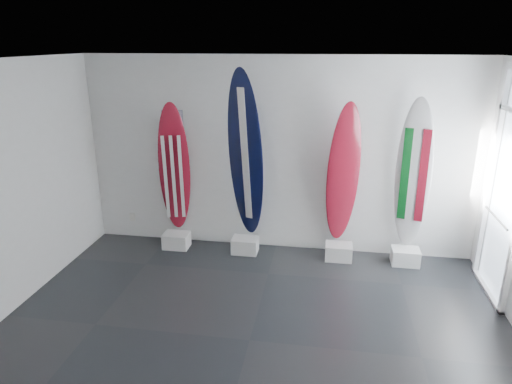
% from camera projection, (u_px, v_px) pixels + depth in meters
% --- Properties ---
extents(floor, '(6.00, 6.00, 0.00)m').
position_uv_depth(floor, '(250.00, 340.00, 5.08)').
color(floor, black).
rests_on(floor, ground).
extents(ceiling, '(6.00, 6.00, 0.00)m').
position_uv_depth(ceiling, '(248.00, 62.00, 4.12)').
color(ceiling, white).
rests_on(ceiling, wall_back).
extents(wall_back, '(6.00, 0.00, 6.00)m').
position_uv_depth(wall_back, '(278.00, 156.00, 6.94)').
color(wall_back, silver).
rests_on(wall_back, ground).
extents(display_block_usa, '(0.40, 0.30, 0.24)m').
position_uv_depth(display_block_usa, '(177.00, 240.00, 7.32)').
color(display_block_usa, silver).
rests_on(display_block_usa, floor).
extents(surfboard_usa, '(0.56, 0.50, 2.12)m').
position_uv_depth(surfboard_usa, '(174.00, 169.00, 7.04)').
color(surfboard_usa, maroon).
rests_on(surfboard_usa, display_block_usa).
extents(display_block_navy, '(0.40, 0.30, 0.24)m').
position_uv_depth(display_block_navy, '(245.00, 245.00, 7.15)').
color(display_block_navy, silver).
rests_on(display_block_navy, floor).
extents(surfboard_navy, '(0.68, 0.55, 2.61)m').
position_uv_depth(surfboard_navy, '(246.00, 156.00, 6.79)').
color(surfboard_navy, black).
rests_on(surfboard_navy, display_block_navy).
extents(display_block_swiss, '(0.40, 0.30, 0.24)m').
position_uv_depth(display_block_swiss, '(339.00, 252.00, 6.93)').
color(display_block_swiss, silver).
rests_on(display_block_swiss, floor).
extents(surfboard_swiss, '(0.56, 0.46, 2.17)m').
position_uv_depth(surfboard_swiss, '(343.00, 175.00, 6.64)').
color(surfboard_swiss, maroon).
rests_on(surfboard_swiss, display_block_swiss).
extents(display_block_italy, '(0.40, 0.30, 0.24)m').
position_uv_depth(display_block_italy, '(405.00, 256.00, 6.78)').
color(display_block_italy, silver).
rests_on(display_block_italy, floor).
extents(surfboard_italy, '(0.53, 0.32, 2.24)m').
position_uv_depth(surfboard_italy, '(413.00, 175.00, 6.48)').
color(surfboard_italy, silver).
rests_on(surfboard_italy, display_block_italy).
extents(wall_outlet, '(0.09, 0.02, 0.13)m').
position_uv_depth(wall_outlet, '(132.00, 217.00, 7.66)').
color(wall_outlet, silver).
rests_on(wall_outlet, wall_back).
extents(glass_door, '(0.12, 1.16, 2.85)m').
position_uv_depth(glass_door, '(506.00, 190.00, 5.62)').
color(glass_door, white).
rests_on(glass_door, floor).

